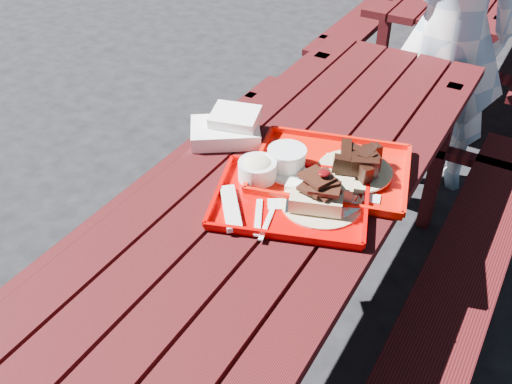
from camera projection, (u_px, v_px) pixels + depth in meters
ground at (275, 336)px, 2.25m from camera, size 60.00×60.00×0.00m
picnic_table_near at (278, 230)px, 1.91m from camera, size 1.41×2.40×0.75m
near_tray at (292, 190)px, 1.72m from camera, size 0.55×0.48×0.14m
far_tray at (328, 168)px, 1.83m from camera, size 0.57×0.50×0.08m
white_cloth at (228, 128)px, 1.99m from camera, size 0.29×0.28×0.10m
person at (450, 31)px, 2.61m from camera, size 0.70×0.57×1.65m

